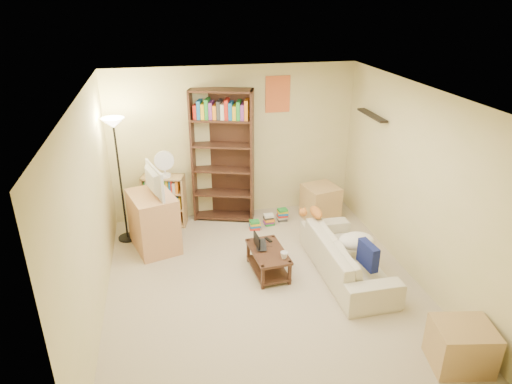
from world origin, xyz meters
TOP-DOWN VIEW (x-y plane):
  - room at (0.00, 0.01)m, footprint 4.50×4.54m
  - sofa at (1.15, 0.06)m, footprint 1.87×0.78m
  - navy_pillow at (1.25, -0.34)m, footprint 0.15×0.36m
  - cream_blanket at (1.29, 0.11)m, footprint 0.50×0.35m
  - tabby_cat at (0.90, 0.76)m, footprint 0.42×0.16m
  - coffee_table at (0.12, 0.30)m, footprint 0.49×0.81m
  - laptop at (0.10, 0.42)m, footprint 0.41×0.33m
  - laptop_screen at (-0.01, 0.41)m, footprint 0.03×0.26m
  - mug at (0.28, 0.07)m, footprint 0.18×0.18m
  - tv_remote at (0.19, 0.56)m, footprint 0.09×0.14m
  - tv_stand at (-1.37, 1.31)m, footprint 0.78×0.93m
  - television at (-1.37, 1.31)m, footprint 0.79×0.50m
  - tall_bookshelf at (-0.22, 2.05)m, footprint 1.03×0.60m
  - short_bookshelf at (-1.20, 2.01)m, footprint 0.71×0.42m
  - desk_fan at (-1.15, 1.96)m, footprint 0.30×0.17m
  - floor_lamp at (-1.80, 1.66)m, footprint 0.32×0.32m
  - side_table at (1.35, 1.68)m, footprint 0.61×0.61m
  - end_cabinet at (1.65, -1.74)m, footprint 0.66×0.58m
  - book_stacks at (0.49, 1.66)m, footprint 0.69×0.34m

SIDE VIEW (x-z plane):
  - book_stacks at x=0.49m, z-range -0.01..0.20m
  - coffee_table at x=0.12m, z-range 0.04..0.38m
  - end_cabinet at x=1.65m, z-range 0.00..0.48m
  - sofa at x=1.15m, z-range 0.00..0.54m
  - side_table at x=1.35m, z-range 0.00..0.59m
  - tv_remote at x=0.19m, z-range 0.35..0.36m
  - laptop at x=0.10m, z-range 0.35..0.37m
  - mug at x=0.28m, z-range 0.35..0.44m
  - short_bookshelf at x=-1.20m, z-range 0.00..0.86m
  - tv_stand at x=-1.37m, z-range 0.00..0.86m
  - laptop_screen at x=-0.01m, z-range 0.36..0.54m
  - cream_blanket at x=1.29m, z-range 0.36..0.57m
  - navy_pillow at x=1.25m, z-range 0.36..0.67m
  - tabby_cat at x=0.90m, z-range 0.54..0.68m
  - television at x=-1.37m, z-range 0.86..1.29m
  - desk_fan at x=-1.15m, z-range 0.87..1.30m
  - tall_bookshelf at x=-0.22m, z-range 0.06..2.24m
  - floor_lamp at x=-1.80m, z-range 0.57..2.49m
  - room at x=0.00m, z-range 0.36..2.88m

